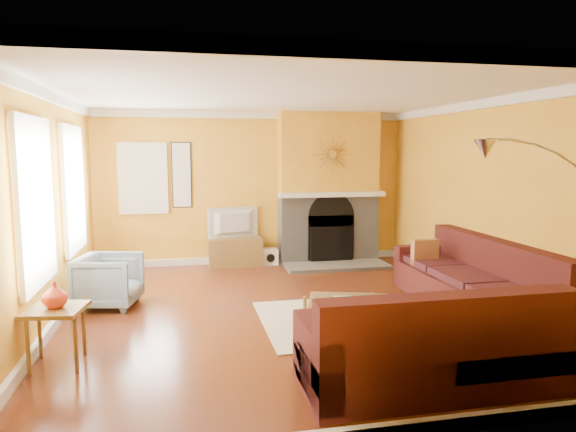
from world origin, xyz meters
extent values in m
cube|color=maroon|center=(0.00, 0.00, -0.01)|extent=(5.50, 6.00, 0.02)
cube|color=white|center=(0.00, 0.00, 2.71)|extent=(5.50, 6.00, 0.02)
cube|color=gold|center=(0.00, 3.01, 1.35)|extent=(5.50, 0.02, 2.70)
cube|color=gold|center=(0.00, -3.01, 1.35)|extent=(5.50, 0.02, 2.70)
cube|color=gold|center=(-2.76, 0.00, 1.35)|extent=(0.02, 6.00, 2.70)
cube|color=gold|center=(2.76, 0.00, 1.35)|extent=(0.02, 6.00, 2.70)
cube|color=white|center=(-2.72, 1.30, 1.50)|extent=(0.06, 1.22, 1.72)
cube|color=white|center=(-2.72, -0.60, 1.50)|extent=(0.06, 1.22, 1.72)
cube|color=white|center=(-1.90, 2.96, 1.55)|extent=(0.82, 0.06, 1.22)
cube|color=white|center=(-1.25, 2.97, 1.60)|extent=(0.34, 0.04, 1.14)
cube|color=white|center=(1.35, 2.56, 1.25)|extent=(1.92, 0.22, 0.08)
cube|color=gray|center=(1.35, 2.25, 0.03)|extent=(1.80, 0.70, 0.06)
cube|color=beige|center=(0.83, -0.46, 0.01)|extent=(2.40, 1.80, 0.02)
cube|color=brown|center=(-0.36, 2.74, 0.25)|extent=(0.92, 0.41, 0.50)
imported|color=black|center=(-0.36, 2.74, 0.77)|extent=(0.92, 0.34, 0.53)
cube|color=white|center=(0.25, 2.75, 0.14)|extent=(0.28, 0.28, 0.28)
imported|color=gray|center=(-2.21, 0.69, 0.34)|extent=(0.89, 0.88, 0.69)
imported|color=red|center=(-2.45, -1.12, 0.68)|extent=(0.28, 0.28, 0.25)
imported|color=white|center=(0.38, -0.83, 0.37)|extent=(0.22, 0.28, 0.03)
camera|label=1|loc=(-1.27, -6.13, 2.02)|focal=32.00mm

